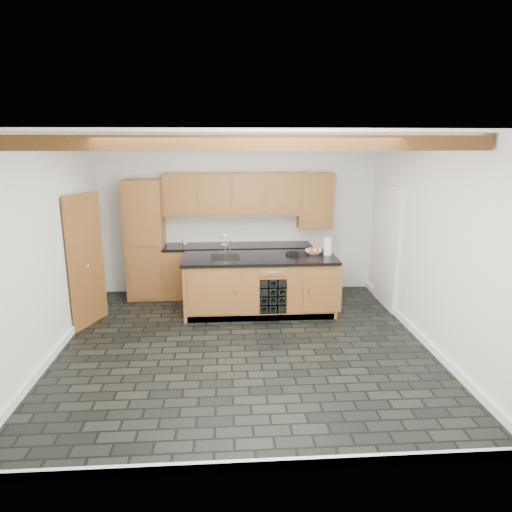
{
  "coord_description": "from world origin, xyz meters",
  "views": [
    {
      "loc": [
        -0.23,
        -5.79,
        2.69
      ],
      "look_at": [
        0.21,
        0.8,
        1.06
      ],
      "focal_mm": 32.0,
      "sensor_mm": 36.0,
      "label": 1
    }
  ],
  "objects": [
    {
      "name": "island",
      "position": [
        0.31,
        1.28,
        0.46
      ],
      "size": [
        2.48,
        0.96,
        0.93
      ],
      "color": "#9F6833",
      "rests_on": "ground"
    },
    {
      "name": "ground",
      "position": [
        0.0,
        0.0,
        0.0
      ],
      "size": [
        5.0,
        5.0,
        0.0
      ],
      "primitive_type": "plane",
      "color": "black",
      "rests_on": "ground"
    },
    {
      "name": "room_shell",
      "position": [
        -0.09,
        0.53,
        1.53
      ],
      "size": [
        5.01,
        5.0,
        5.0
      ],
      "color": "white",
      "rests_on": "ground"
    },
    {
      "name": "faucet",
      "position": [
        -0.25,
        1.33,
        0.96
      ],
      "size": [
        0.45,
        0.4,
        0.34
      ],
      "color": "black",
      "rests_on": "island"
    },
    {
      "name": "fruit_bowl",
      "position": [
        1.2,
        1.42,
        0.96
      ],
      "size": [
        0.3,
        0.3,
        0.07
      ],
      "primitive_type": "imported",
      "rotation": [
        0.0,
        0.0,
        -0.12
      ],
      "color": "beige",
      "rests_on": "island"
    },
    {
      "name": "paper_towel",
      "position": [
        1.42,
        1.34,
        1.07
      ],
      "size": [
        0.13,
        0.13,
        0.28
      ],
      "primitive_type": "cylinder",
      "color": "white",
      "rests_on": "island"
    },
    {
      "name": "mug",
      "position": [
        -0.97,
        2.3,
        0.98
      ],
      "size": [
        0.11,
        0.11,
        0.1
      ],
      "primitive_type": "imported",
      "rotation": [
        0.0,
        0.0,
        0.1
      ],
      "color": "white",
      "rests_on": "back_cabinetry"
    },
    {
      "name": "kitchen_scale",
      "position": [
        0.85,
        1.4,
        0.96
      ],
      "size": [
        0.2,
        0.13,
        0.06
      ],
      "rotation": [
        0.0,
        0.0,
        0.1
      ],
      "color": "black",
      "rests_on": "island"
    },
    {
      "name": "fruit_cluster",
      "position": [
        1.2,
        1.42,
        1.0
      ],
      "size": [
        0.16,
        0.17,
        0.07
      ],
      "color": "red",
      "rests_on": "fruit_bowl"
    },
    {
      "name": "back_cabinetry",
      "position": [
        -0.38,
        2.24,
        0.98
      ],
      "size": [
        3.65,
        0.62,
        2.2
      ],
      "color": "#9F6833",
      "rests_on": "ground"
    }
  ]
}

